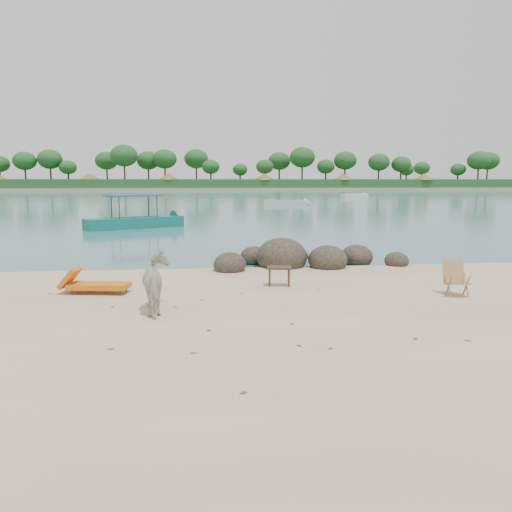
{
  "coord_description": "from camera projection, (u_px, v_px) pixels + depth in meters",
  "views": [
    {
      "loc": [
        -0.61,
        -9.3,
        2.72
      ],
      "look_at": [
        0.61,
        2.0,
        1.0
      ],
      "focal_mm": 35.0,
      "sensor_mm": 36.0,
      "label": 1
    }
  ],
  "objects": [
    {
      "name": "boat_far",
      "position": [
        354.0,
        195.0,
        82.9
      ],
      "size": [
        5.73,
        3.66,
        0.67
      ],
      "primitive_type": null,
      "rotation": [
        0.0,
        0.0,
        0.45
      ],
      "color": "silver",
      "rests_on": "water"
    },
    {
      "name": "boulders",
      "position": [
        299.0,
        259.0,
        16.0
      ],
      "size": [
        6.28,
        2.8,
        1.21
      ],
      "rotation": [
        0.0,
        0.0,
        -0.24
      ],
      "color": "#2D261E",
      "rests_on": "ground"
    },
    {
      "name": "dead_leaves",
      "position": [
        218.0,
        323.0,
        9.61
      ],
      "size": [
        8.26,
        7.07,
        0.0
      ],
      "color": "brown",
      "rests_on": "ground"
    },
    {
      "name": "boat_mid",
      "position": [
        286.0,
        192.0,
        57.0
      ],
      "size": [
        5.67,
        3.43,
        2.75
      ],
      "primitive_type": null,
      "rotation": [
        0.0,
        0.0,
        -0.41
      ],
      "color": "silver",
      "rests_on": "water"
    },
    {
      "name": "lounge_chair",
      "position": [
        99.0,
        283.0,
        12.02
      ],
      "size": [
        1.86,
        0.91,
        0.53
      ],
      "primitive_type": null,
      "rotation": [
        0.0,
        0.0,
        -0.17
      ],
      "color": "#CF6618",
      "rests_on": "ground"
    },
    {
      "name": "boat_near",
      "position": [
        134.0,
        200.0,
        29.12
      ],
      "size": [
        6.32,
        4.45,
        3.14
      ],
      "primitive_type": null,
      "rotation": [
        0.0,
        0.0,
        0.52
      ],
      "color": "#106C5C",
      "rests_on": "water"
    },
    {
      "name": "side_table",
      "position": [
        279.0,
        277.0,
        12.86
      ],
      "size": [
        0.67,
        0.48,
        0.5
      ],
      "primitive_type": null,
      "rotation": [
        0.0,
        0.0,
        -0.15
      ],
      "color": "#301E13",
      "rests_on": "ground"
    },
    {
      "name": "far_scenery",
      "position": [
        204.0,
        179.0,
        143.51
      ],
      "size": [
        420.0,
        18.0,
        9.5
      ],
      "color": "#1E4C1E",
      "rests_on": "ground"
    },
    {
      "name": "water",
      "position": [
        205.0,
        194.0,
        98.08
      ],
      "size": [
        400.0,
        400.0,
        0.0
      ],
      "primitive_type": "plane",
      "color": "#3A7475",
      "rests_on": "ground"
    },
    {
      "name": "far_shore",
      "position": [
        203.0,
        188.0,
        176.72
      ],
      "size": [
        420.0,
        90.0,
        1.4
      ],
      "primitive_type": "cube",
      "color": "tan",
      "rests_on": "ground"
    },
    {
      "name": "cow",
      "position": [
        158.0,
        284.0,
        10.3
      ],
      "size": [
        0.93,
        1.53,
        1.21
      ],
      "primitive_type": "imported",
      "rotation": [
        0.0,
        0.0,
        3.35
      ],
      "color": "beige",
      "rests_on": "ground"
    },
    {
      "name": "deck_chair",
      "position": [
        458.0,
        280.0,
        11.7
      ],
      "size": [
        0.62,
        0.66,
        0.83
      ],
      "primitive_type": null,
      "rotation": [
        0.0,
        0.0,
        -0.17
      ],
      "color": "#9F834F",
      "rests_on": "ground"
    }
  ]
}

